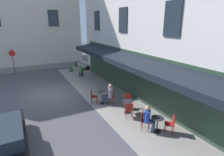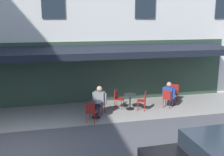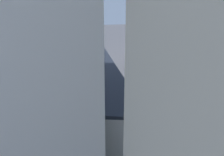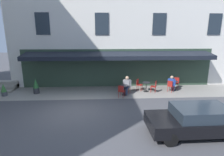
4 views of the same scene
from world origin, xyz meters
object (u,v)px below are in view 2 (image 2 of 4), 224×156
at_px(cafe_chair_red_near_door, 101,102).
at_px(cafe_chair_red_back_row, 174,91).
at_px(cafe_table_mid_terrace, 172,95).
at_px(seated_companion_in_grey, 99,100).
at_px(cafe_chair_red_corner_right, 91,111).
at_px(cafe_table_streetside, 130,100).
at_px(cafe_chair_red_under_awning, 167,97).
at_px(cafe_chair_red_facing_street, 118,97).
at_px(cafe_table_near_entrance, 96,107).
at_px(seated_patron_in_blue, 169,93).
at_px(cafe_chair_red_by_window, 143,99).

height_order(cafe_chair_red_near_door, cafe_chair_red_back_row, same).
height_order(cafe_table_mid_terrace, seated_companion_in_grey, seated_companion_in_grey).
bearing_deg(cafe_chair_red_corner_right, cafe_chair_red_back_row, -157.18).
distance_m(cafe_table_mid_terrace, cafe_table_streetside, 2.31).
relative_size(cafe_table_streetside, seated_companion_in_grey, 0.56).
bearing_deg(cafe_chair_red_under_awning, cafe_chair_red_near_door, -0.54).
relative_size(cafe_chair_red_facing_street, seated_companion_in_grey, 0.68).
height_order(cafe_table_near_entrance, cafe_chair_red_corner_right, cafe_chair_red_corner_right).
bearing_deg(cafe_table_near_entrance, cafe_chair_red_back_row, -162.02).
xyz_separation_m(cafe_table_mid_terrace, cafe_chair_red_facing_street, (2.84, -0.13, 0.06)).
bearing_deg(cafe_chair_red_corner_right, cafe_table_near_entrance, -118.08).
xyz_separation_m(cafe_chair_red_under_awning, cafe_chair_red_back_row, (-0.84, -0.94, 0.00)).
bearing_deg(seated_patron_in_blue, cafe_table_near_entrance, 9.92).
height_order(cafe_chair_red_corner_right, cafe_table_streetside, cafe_chair_red_corner_right).
bearing_deg(cafe_chair_red_near_door, seated_patron_in_blue, -178.09).
xyz_separation_m(cafe_chair_red_near_door, cafe_chair_red_under_awning, (-3.34, 0.03, 0.00)).
height_order(cafe_table_mid_terrace, seated_patron_in_blue, seated_patron_in_blue).
height_order(cafe_table_streetside, seated_companion_in_grey, seated_companion_in_grey).
relative_size(cafe_chair_red_near_door, cafe_chair_red_by_window, 1.00).
height_order(cafe_table_streetside, seated_patron_in_blue, seated_patron_in_blue).
distance_m(cafe_chair_red_by_window, cafe_chair_red_facing_street, 1.26).
distance_m(cafe_chair_red_back_row, cafe_chair_red_by_window, 2.33).
height_order(cafe_table_mid_terrace, cafe_chair_red_by_window, cafe_chair_red_by_window).
bearing_deg(cafe_chair_red_near_door, seated_companion_in_grey, 60.33).
relative_size(cafe_chair_red_under_awning, cafe_table_streetside, 1.21).
height_order(cafe_chair_red_under_awning, seated_companion_in_grey, seated_companion_in_grey).
relative_size(cafe_chair_red_under_awning, cafe_chair_red_back_row, 1.00).
xyz_separation_m(cafe_chair_red_near_door, seated_companion_in_grey, (0.11, 0.19, 0.16)).
bearing_deg(seated_companion_in_grey, cafe_chair_red_near_door, -119.67).
height_order(cafe_chair_red_near_door, cafe_chair_red_under_awning, same).
relative_size(cafe_chair_red_corner_right, cafe_chair_red_facing_street, 1.00).
relative_size(cafe_chair_red_by_window, seated_patron_in_blue, 0.71).
distance_m(cafe_chair_red_corner_right, cafe_chair_red_under_awning, 4.09).
distance_m(cafe_chair_red_by_window, seated_companion_in_grey, 2.18).
relative_size(cafe_table_streetside, cafe_chair_red_by_window, 0.82).
distance_m(cafe_chair_red_under_awning, cafe_table_streetside, 1.86).
bearing_deg(cafe_chair_red_under_awning, cafe_chair_red_back_row, -131.81).
xyz_separation_m(cafe_table_near_entrance, cafe_table_mid_terrace, (-4.11, -0.95, 0.00)).
xyz_separation_m(cafe_table_streetside, cafe_chair_red_by_window, (-0.57, 0.28, 0.06)).
relative_size(cafe_chair_red_near_door, cafe_chair_red_back_row, 1.00).
xyz_separation_m(cafe_chair_red_under_awning, cafe_chair_red_facing_street, (2.38, -0.57, 0.00)).
relative_size(cafe_table_mid_terrace, cafe_chair_red_back_row, 0.82).
relative_size(cafe_table_mid_terrace, cafe_chair_red_under_awning, 0.82).
bearing_deg(cafe_chair_red_back_row, cafe_chair_red_under_awning, 48.19).
xyz_separation_m(cafe_chair_red_back_row, cafe_chair_red_facing_street, (3.22, 0.37, 0.00)).
distance_m(cafe_table_mid_terrace, cafe_chair_red_facing_street, 2.84).
xyz_separation_m(cafe_table_near_entrance, cafe_table_streetside, (-1.81, -0.75, 0.00)).
relative_size(cafe_chair_red_under_awning, seated_patron_in_blue, 0.71).
height_order(cafe_table_mid_terrace, cafe_chair_red_facing_street, cafe_chair_red_facing_street).
bearing_deg(cafe_chair_red_by_window, cafe_chair_red_corner_right, 21.08).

